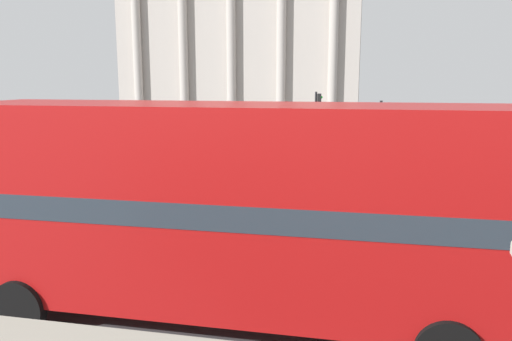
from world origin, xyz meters
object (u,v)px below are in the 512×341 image
Objects in this scene: traffic_light_near at (156,167)px; plaza_building_left at (244,11)px; double_decker_bus at (231,205)px; traffic_light_mid at (382,133)px; traffic_light_far at (317,118)px; pedestrian_yellow at (270,133)px.

plaza_building_left is at bearing 99.71° from traffic_light_near.
double_decker_bus is 47.33m from plaza_building_left.
traffic_light_near is at bearing -125.77° from traffic_light_mid.
traffic_light_mid is (6.47, 8.97, 0.18)m from traffic_light_near.
traffic_light_near is 0.92× the size of traffic_light_mid.
plaza_building_left reaches higher than traffic_light_far.
double_decker_bus is at bearing -51.01° from traffic_light_near.
traffic_light_mid reaches higher than traffic_light_near.
traffic_light_mid is at bearing -67.26° from plaza_building_left.
traffic_light_near is (7.05, -41.22, -9.67)m from plaza_building_left.
plaza_building_left is at bearing 99.21° from double_decker_bus.
pedestrian_yellow is at bearing 92.08° from traffic_light_near.
double_decker_bus is at bearing -90.00° from traffic_light_far.
plaza_building_left is at bearing 99.41° from pedestrian_yellow.
traffic_light_near is 15.08m from traffic_light_far.
plaza_building_left reaches higher than traffic_light_near.
double_decker_bus reaches higher than traffic_light_near.
traffic_light_far is at bearing 77.70° from traffic_light_near.
plaza_building_left is 15.37× the size of pedestrian_yellow.
plaza_building_left is (-10.27, 45.19, 9.62)m from double_decker_bus.
traffic_light_near is 11.06m from traffic_light_mid.
double_decker_bus is 0.41× the size of plaza_building_left.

